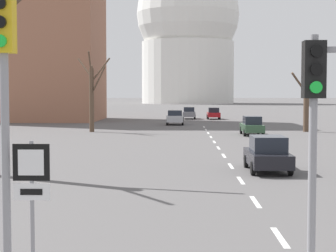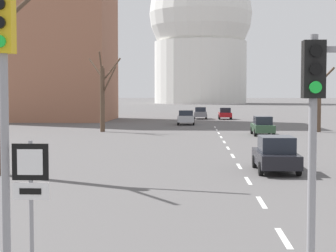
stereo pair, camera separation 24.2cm
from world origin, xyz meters
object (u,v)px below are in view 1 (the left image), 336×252
object	(u,v)px
sedan_near_left	(175,117)
sedan_mid_centre	(268,154)
route_sign_post	(32,194)
sedan_near_right	(214,113)
sedan_far_right	(189,113)
sedan_far_left	(252,126)
traffic_signal_near_left	(4,87)

from	to	relation	value
sedan_near_left	sedan_mid_centre	bearing A→B (deg)	-83.05
route_sign_post	sedan_near_right	size ratio (longest dim) A/B	0.73
route_sign_post	sedan_mid_centre	size ratio (longest dim) A/B	0.67
sedan_near_left	sedan_mid_centre	xyz separation A→B (m)	(4.57, -37.47, -0.04)
sedan_near_left	sedan_far_right	distance (m)	14.35
sedan_far_left	sedan_far_right	xyz separation A→B (m)	(-4.88, 29.70, 0.02)
traffic_signal_near_left	sedan_mid_centre	bearing A→B (deg)	67.38
sedan_near_right	sedan_mid_centre	xyz separation A→B (m)	(-0.53, -50.93, 0.01)
route_sign_post	sedan_far_right	distance (m)	68.15
traffic_signal_near_left	sedan_near_right	world-z (taller)	traffic_signal_near_left
sedan_near_left	sedan_far_right	world-z (taller)	same
traffic_signal_near_left	sedan_far_right	bearing A→B (deg)	86.64
traffic_signal_near_left	route_sign_post	xyz separation A→B (m)	(0.44, -0.05, -1.75)
route_sign_post	sedan_near_right	xyz separation A→B (m)	(6.89, 67.27, -1.11)
sedan_far_left	sedan_near_right	bearing A→B (deg)	93.06
sedan_far_right	sedan_mid_centre	bearing A→B (deg)	-86.90
route_sign_post	sedan_near_right	distance (m)	67.63
sedan_mid_centre	sedan_near_left	bearing A→B (deg)	96.95
sedan_near_right	sedan_far_right	size ratio (longest dim) A/B	0.85
traffic_signal_near_left	sedan_near_right	bearing A→B (deg)	83.78
route_sign_post	sedan_far_left	bearing A→B (deg)	77.60
traffic_signal_near_left	sedan_far_right	distance (m)	68.18
route_sign_post	sedan_far_left	world-z (taller)	route_sign_post
sedan_near_right	sedan_mid_centre	distance (m)	50.93
sedan_near_left	traffic_signal_near_left	bearing A→B (deg)	-92.36
sedan_far_left	sedan_far_right	bearing A→B (deg)	99.32
traffic_signal_near_left	sedan_far_right	world-z (taller)	traffic_signal_near_left
sedan_near_left	sedan_near_right	distance (m)	14.39
sedan_near_left	sedan_mid_centre	distance (m)	37.75
route_sign_post	sedan_far_left	distance (m)	39.28
route_sign_post	sedan_mid_centre	distance (m)	17.57
sedan_near_right	sedan_far_left	distance (m)	28.96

